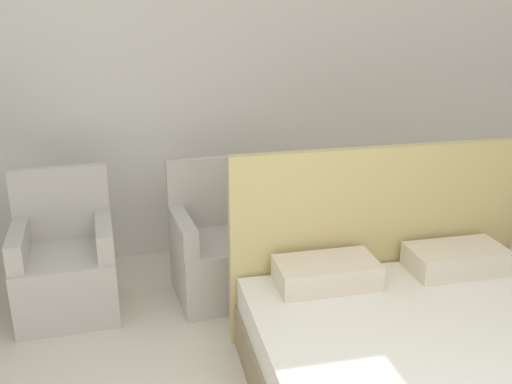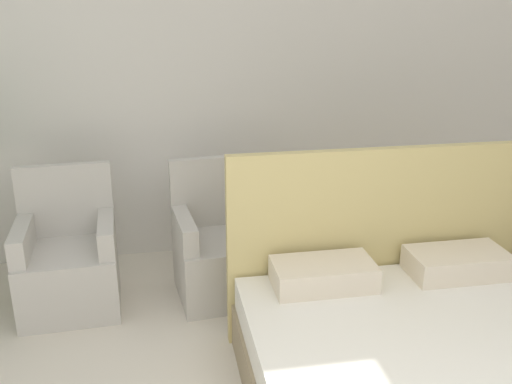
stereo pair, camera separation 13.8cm
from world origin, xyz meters
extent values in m
cube|color=silver|center=(0.00, 3.43, 1.45)|extent=(10.00, 0.06, 2.90)
cube|color=silver|center=(0.72, 1.07, 0.35)|extent=(1.73, 1.90, 0.18)
cube|color=tan|center=(0.72, 2.07, 0.57)|extent=(1.80, 0.06, 1.15)
cube|color=beige|center=(0.33, 1.85, 0.51)|extent=(0.56, 0.30, 0.14)
cube|color=beige|center=(1.12, 1.85, 0.51)|extent=(0.56, 0.30, 0.14)
cube|color=#B7B2A8|center=(-1.14, 2.63, 0.21)|extent=(0.64, 0.61, 0.42)
cube|color=#B7B2A8|center=(-1.15, 2.89, 0.67)|extent=(0.62, 0.09, 0.49)
cube|color=#B7B2A8|center=(-1.39, 2.62, 0.51)|extent=(0.13, 0.52, 0.18)
cube|color=#B7B2A8|center=(-0.88, 2.65, 0.51)|extent=(0.13, 0.52, 0.18)
cube|color=#B7B2A8|center=(-0.13, 2.63, 0.21)|extent=(0.67, 0.63, 0.42)
cube|color=#B7B2A8|center=(-0.16, 2.89, 0.67)|extent=(0.62, 0.12, 0.49)
cube|color=#B7B2A8|center=(-0.38, 2.61, 0.51)|extent=(0.15, 0.52, 0.18)
cube|color=#B7B2A8|center=(0.13, 2.66, 0.51)|extent=(0.15, 0.52, 0.18)
camera|label=1|loc=(-0.66, -0.81, 1.97)|focal=40.00mm
camera|label=2|loc=(-0.53, -0.84, 1.97)|focal=40.00mm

